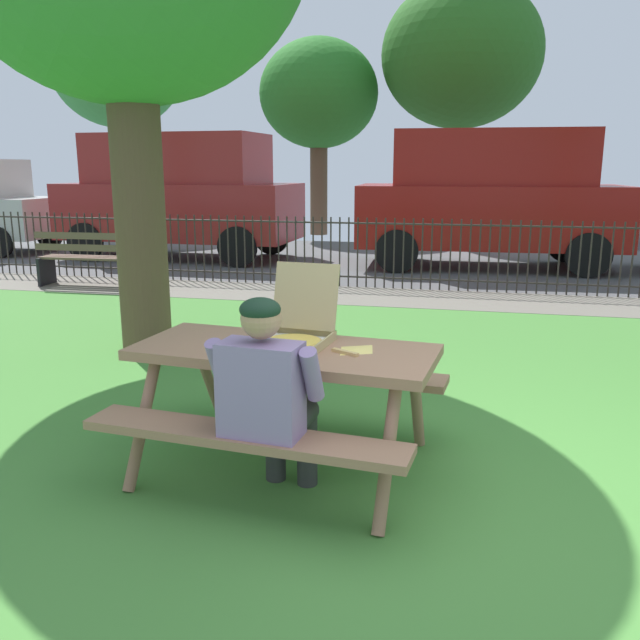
{
  "coord_description": "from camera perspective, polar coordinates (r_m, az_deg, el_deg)",
  "views": [
    {
      "loc": [
        -0.11,
        -3.33,
        1.82
      ],
      "look_at": [
        -1.12,
        1.18,
        0.75
      ],
      "focal_mm": 37.1,
      "sensor_mm": 36.0,
      "label": 1
    }
  ],
  "objects": [
    {
      "name": "cobblestone_walkway",
      "position": [
        9.48,
        13.02,
        1.62
      ],
      "size": [
        28.0,
        1.4,
        0.01
      ],
      "primitive_type": "cube",
      "color": "slate"
    },
    {
      "name": "iron_fence_streetside",
      "position": [
        10.08,
        13.18,
        5.46
      ],
      "size": [
        19.91,
        0.03,
        1.07
      ],
      "color": "#2D2823",
      "rests_on": "ground"
    },
    {
      "name": "pizza_box_open",
      "position": [
        4.06,
        -2.0,
        -0.7
      ],
      "size": [
        0.47,
        0.53,
        0.47
      ],
      "color": "tan",
      "rests_on": "picnic_table_foreground"
    },
    {
      "name": "parked_car_left",
      "position": [
        13.83,
        -12.0,
        10.65
      ],
      "size": [
        4.77,
        2.21,
        2.46
      ],
      "color": "maroon",
      "rests_on": "ground"
    },
    {
      "name": "park_bench_left",
      "position": [
        10.89,
        -19.31,
        4.92
      ],
      "size": [
        1.61,
        0.51,
        0.85
      ],
      "color": "brown",
      "rests_on": "ground"
    },
    {
      "name": "pizza_slice_on_table",
      "position": [
        3.89,
        2.98,
        -2.58
      ],
      "size": [
        0.26,
        0.29,
        0.02
      ],
      "color": "#F9DC70",
      "rests_on": "picnic_table_foreground"
    },
    {
      "name": "ground",
      "position": [
        5.02,
        13.12,
        -8.74
      ],
      "size": [
        28.0,
        10.67,
        0.02
      ],
      "primitive_type": "cube",
      "color": "#488637"
    },
    {
      "name": "far_tree_midleft",
      "position": [
        18.44,
        -0.11,
        18.8
      ],
      "size": [
        3.14,
        3.14,
        5.12
      ],
      "color": "brown",
      "rests_on": "ground"
    },
    {
      "name": "far_tree_left",
      "position": [
        20.6,
        -17.13,
        20.05
      ],
      "size": [
        3.63,
        3.63,
        6.17
      ],
      "color": "brown",
      "rests_on": "ground"
    },
    {
      "name": "street_asphalt",
      "position": [
        13.25,
        13.0,
        4.8
      ],
      "size": [
        28.0,
        6.24,
        0.01
      ],
      "primitive_type": "cube",
      "color": "#515154"
    },
    {
      "name": "picnic_table_foreground",
      "position": [
        4.02,
        -3.09,
        -4.74
      ],
      "size": [
        1.94,
        1.66,
        0.79
      ],
      "color": "#9B6F53",
      "rests_on": "ground"
    },
    {
      "name": "far_tree_center",
      "position": [
        18.11,
        12.11,
        21.46
      ],
      "size": [
        3.99,
        3.99,
        6.36
      ],
      "color": "brown",
      "rests_on": "ground"
    },
    {
      "name": "parked_car_center",
      "position": [
        12.6,
        14.4,
        10.32
      ],
      "size": [
        4.79,
        2.27,
        2.46
      ],
      "color": "maroon",
      "rests_on": "ground"
    },
    {
      "name": "adult_at_table",
      "position": [
        3.52,
        -4.45,
        -6.34
      ],
      "size": [
        0.63,
        0.62,
        1.19
      ],
      "color": "#303030",
      "rests_on": "ground"
    }
  ]
}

